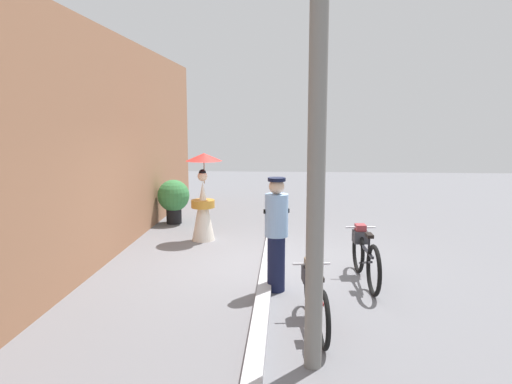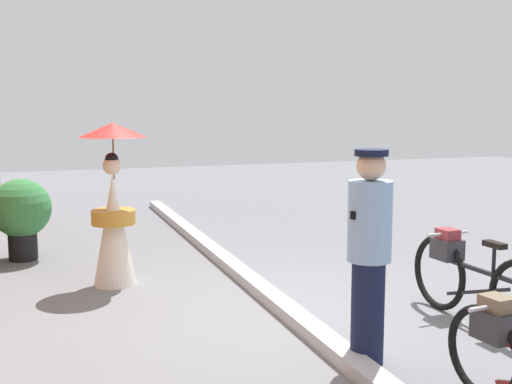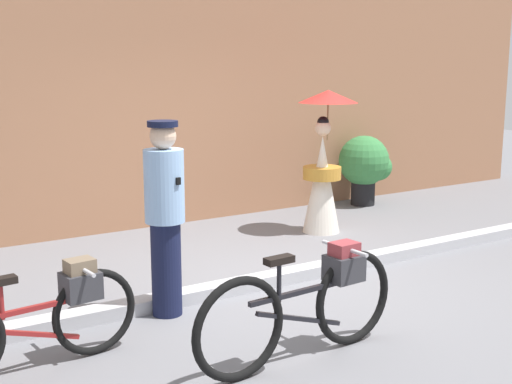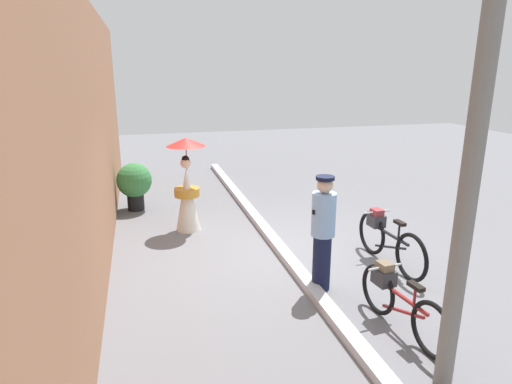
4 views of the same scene
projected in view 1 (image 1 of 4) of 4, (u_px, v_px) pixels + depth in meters
ground_plane at (268, 264)px, 8.44m from camera, size 30.00×30.00×0.00m
building_wall at (93, 147)px, 8.32m from camera, size 14.00×0.40×4.09m
sidewalk_curb at (268, 261)px, 8.43m from camera, size 14.00×0.20×0.12m
bicycle_near_officer at (315, 294)px, 5.86m from camera, size 1.65×0.48×0.76m
bicycle_far_side at (365, 254)px, 7.48m from camera, size 1.82×0.48×0.83m
person_officer at (276, 231)px, 7.00m from camera, size 0.34×0.38×1.69m
person_with_parasol at (203, 198)px, 10.00m from camera, size 0.75×0.75×1.83m
potted_plant_by_door at (174, 198)px, 11.68m from camera, size 0.79×0.77×1.07m
utility_pole at (317, 132)px, 4.59m from camera, size 0.18×0.18×4.80m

